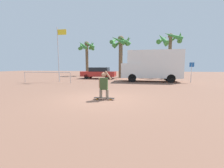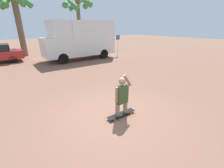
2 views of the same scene
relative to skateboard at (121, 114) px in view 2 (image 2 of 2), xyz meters
name	(u,v)px [view 2 (image 2 of 2)]	position (x,y,z in m)	size (l,w,h in m)	color
ground_plane	(113,115)	(-0.20, 0.18, -0.07)	(80.00, 80.00, 0.00)	brown
skateboard	(121,114)	(0.00, 0.00, 0.00)	(1.04, 0.22, 0.09)	black
person_skateboarder	(122,95)	(0.00, 0.00, 0.72)	(0.64, 0.23, 1.35)	gray
camper_van	(81,39)	(3.07, 9.58, 1.71)	(6.21, 2.26, 3.30)	black
palm_tree_near_van	(77,6)	(6.00, 16.26, 5.17)	(3.91, 3.79, 6.57)	brown
palm_tree_center_background	(15,5)	(-1.00, 14.39, 4.56)	(3.19, 3.27, 5.94)	brown
street_sign	(118,42)	(6.85, 9.03, 1.25)	(0.44, 0.06, 2.03)	#B7B7BC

